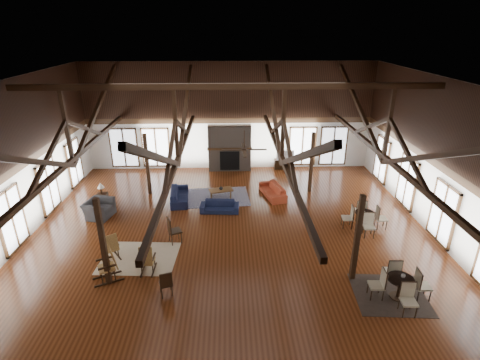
{
  "coord_description": "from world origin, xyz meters",
  "views": [
    {
      "loc": [
        -0.04,
        -13.61,
        7.82
      ],
      "look_at": [
        0.42,
        1.0,
        1.7
      ],
      "focal_mm": 28.0,
      "sensor_mm": 36.0,
      "label": 1
    }
  ],
  "objects_px": {
    "cafe_table_near": "(400,284)",
    "sofa_navy_left": "(180,195)",
    "sofa_navy_front": "(220,206)",
    "cafe_table_far": "(364,217)",
    "coffee_table": "(221,190)",
    "sofa_orange": "(273,191)",
    "armchair": "(99,209)",
    "tv_console": "(284,164)"
  },
  "relations": [
    {
      "from": "cafe_table_near",
      "to": "sofa_navy_left",
      "type": "bearing_deg",
      "value": 136.87
    },
    {
      "from": "sofa_navy_front",
      "to": "cafe_table_near",
      "type": "relative_size",
      "value": 0.91
    },
    {
      "from": "sofa_navy_left",
      "to": "cafe_table_far",
      "type": "distance_m",
      "value": 8.38
    },
    {
      "from": "sofa_navy_front",
      "to": "coffee_table",
      "type": "xyz_separation_m",
      "value": [
        0.04,
        1.48,
        0.12
      ]
    },
    {
      "from": "sofa_navy_front",
      "to": "sofa_orange",
      "type": "relative_size",
      "value": 0.87
    },
    {
      "from": "sofa_navy_front",
      "to": "cafe_table_far",
      "type": "distance_m",
      "value": 6.21
    },
    {
      "from": "sofa_navy_left",
      "to": "armchair",
      "type": "bearing_deg",
      "value": 108.85
    },
    {
      "from": "coffee_table",
      "to": "tv_console",
      "type": "relative_size",
      "value": 1.12
    },
    {
      "from": "armchair",
      "to": "sofa_navy_left",
      "type": "bearing_deg",
      "value": -52.74
    },
    {
      "from": "sofa_navy_front",
      "to": "armchair",
      "type": "height_order",
      "value": "armchair"
    },
    {
      "from": "coffee_table",
      "to": "cafe_table_near",
      "type": "height_order",
      "value": "cafe_table_near"
    },
    {
      "from": "sofa_orange",
      "to": "armchair",
      "type": "bearing_deg",
      "value": -90.98
    },
    {
      "from": "sofa_orange",
      "to": "cafe_table_far",
      "type": "bearing_deg",
      "value": 32.76
    },
    {
      "from": "sofa_navy_left",
      "to": "tv_console",
      "type": "distance_m",
      "value": 6.96
    },
    {
      "from": "sofa_navy_front",
      "to": "cafe_table_near",
      "type": "distance_m",
      "value": 8.15
    },
    {
      "from": "sofa_orange",
      "to": "tv_console",
      "type": "distance_m",
      "value": 3.93
    },
    {
      "from": "cafe_table_far",
      "to": "tv_console",
      "type": "height_order",
      "value": "cafe_table_far"
    },
    {
      "from": "sofa_navy_left",
      "to": "armchair",
      "type": "distance_m",
      "value": 3.63
    },
    {
      "from": "cafe_table_near",
      "to": "tv_console",
      "type": "xyz_separation_m",
      "value": [
        -1.97,
        11.24,
        -0.21
      ]
    },
    {
      "from": "coffee_table",
      "to": "cafe_table_far",
      "type": "bearing_deg",
      "value": -42.88
    },
    {
      "from": "sofa_orange",
      "to": "cafe_table_far",
      "type": "relative_size",
      "value": 1.06
    },
    {
      "from": "armchair",
      "to": "tv_console",
      "type": "distance_m",
      "value": 10.52
    },
    {
      "from": "cafe_table_far",
      "to": "coffee_table",
      "type": "bearing_deg",
      "value": 152.54
    },
    {
      "from": "cafe_table_near",
      "to": "tv_console",
      "type": "distance_m",
      "value": 11.42
    },
    {
      "from": "sofa_navy_left",
      "to": "sofa_navy_front",
      "type": "bearing_deg",
      "value": -125.88
    },
    {
      "from": "coffee_table",
      "to": "sofa_orange",
      "type": "bearing_deg",
      "value": -13.59
    },
    {
      "from": "cafe_table_near",
      "to": "sofa_orange",
      "type": "bearing_deg",
      "value": 112.22
    },
    {
      "from": "coffee_table",
      "to": "cafe_table_near",
      "type": "bearing_deg",
      "value": -68.36
    },
    {
      "from": "sofa_navy_left",
      "to": "cafe_table_far",
      "type": "xyz_separation_m",
      "value": [
        7.91,
        -2.77,
        0.19
      ]
    },
    {
      "from": "sofa_navy_left",
      "to": "coffee_table",
      "type": "bearing_deg",
      "value": -85.31
    },
    {
      "from": "coffee_table",
      "to": "cafe_table_near",
      "type": "xyz_separation_m",
      "value": [
        5.57,
        -7.38,
        0.12
      ]
    },
    {
      "from": "coffee_table",
      "to": "cafe_table_near",
      "type": "distance_m",
      "value": 9.25
    },
    {
      "from": "sofa_navy_front",
      "to": "sofa_navy_left",
      "type": "xyz_separation_m",
      "value": [
        -1.92,
        1.15,
        0.04
      ]
    },
    {
      "from": "sofa_navy_left",
      "to": "cafe_table_far",
      "type": "bearing_deg",
      "value": -114.11
    },
    {
      "from": "tv_console",
      "to": "sofa_navy_front",
      "type": "bearing_deg",
      "value": -124.27
    },
    {
      "from": "cafe_table_far",
      "to": "tv_console",
      "type": "distance_m",
      "value": 7.34
    },
    {
      "from": "armchair",
      "to": "tv_console",
      "type": "height_order",
      "value": "armchair"
    },
    {
      "from": "coffee_table",
      "to": "armchair",
      "type": "xyz_separation_m",
      "value": [
        -5.28,
        -1.79,
        0.01
      ]
    },
    {
      "from": "tv_console",
      "to": "sofa_orange",
      "type": "bearing_deg",
      "value": -105.88
    },
    {
      "from": "sofa_navy_front",
      "to": "cafe_table_far",
      "type": "height_order",
      "value": "cafe_table_far"
    },
    {
      "from": "coffee_table",
      "to": "armchair",
      "type": "height_order",
      "value": "armchair"
    },
    {
      "from": "armchair",
      "to": "cafe_table_far",
      "type": "bearing_deg",
      "value": -83.06
    }
  ]
}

